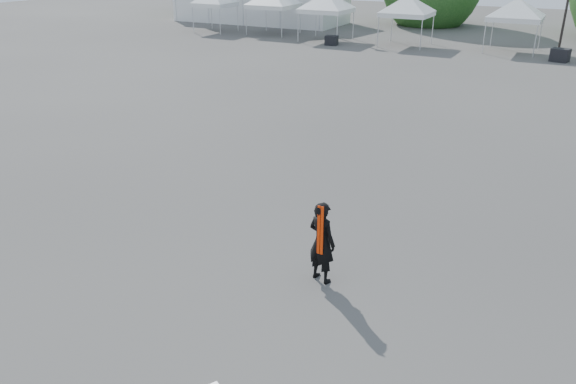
% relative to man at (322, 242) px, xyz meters
% --- Properties ---
extents(ground, '(120.00, 120.00, 0.00)m').
position_rel_man_xyz_m(ground, '(-0.70, 1.71, -0.87)').
color(ground, '#474442').
rests_on(ground, ground).
extents(tent_e, '(4.56, 4.56, 3.88)m').
position_rel_man_xyz_m(tent_e, '(-0.40, 30.53, 2.19)').
color(tent_e, silver).
rests_on(tent_e, ground).
extents(man, '(0.72, 0.58, 1.73)m').
position_rel_man_xyz_m(man, '(0.00, 0.00, 0.00)').
color(man, black).
rests_on(man, ground).
extents(crate_west, '(0.92, 0.76, 0.65)m').
position_rel_man_xyz_m(crate_west, '(-11.75, 27.55, -0.54)').
color(crate_west, black).
rests_on(crate_west, ground).
extents(crate_mid, '(1.14, 0.97, 0.77)m').
position_rel_man_xyz_m(crate_mid, '(2.65, 28.17, -0.48)').
color(crate_mid, black).
rests_on(crate_mid, ground).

